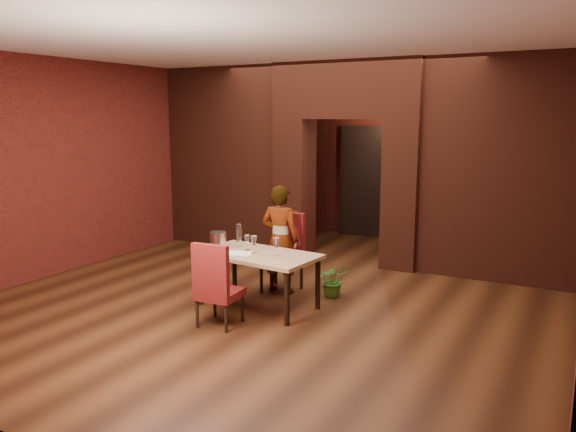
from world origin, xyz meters
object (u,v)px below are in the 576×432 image
object	(u,v)px
chair_far	(282,253)
wine_glass_a	(247,243)
dining_table	(258,280)
person_seated	(280,239)
wine_glass_b	(254,244)
wine_glass_c	(277,247)
chair_near	(220,283)
water_bottle	(239,235)
potted_plant	(333,280)
wine_bucket	(218,242)

from	to	relation	value
chair_far	wine_glass_a	bearing A→B (deg)	-102.31
dining_table	person_seated	xyz separation A→B (m)	(-0.05, 0.65, 0.39)
wine_glass_b	wine_glass_c	world-z (taller)	wine_glass_c
person_seated	wine_glass_c	size ratio (longest dim) A/B	6.50
dining_table	chair_near	size ratio (longest dim) A/B	1.50
chair_far	person_seated	size ratio (longest dim) A/B	0.72
wine_glass_a	water_bottle	bearing A→B (deg)	148.13
chair_near	water_bottle	distance (m)	1.05
wine_glass_a	water_bottle	world-z (taller)	water_bottle
chair_near	wine_glass_b	distance (m)	0.79
water_bottle	potted_plant	world-z (taller)	water_bottle
chair_near	person_seated	bearing A→B (deg)	-94.59
wine_glass_b	potted_plant	xyz separation A→B (m)	(0.71, 0.82, -0.57)
dining_table	chair_far	xyz separation A→B (m)	(-0.06, 0.70, 0.18)
person_seated	wine_bucket	world-z (taller)	person_seated
chair_far	person_seated	distance (m)	0.21
person_seated	wine_glass_b	xyz separation A→B (m)	(0.00, -0.66, 0.06)
dining_table	wine_glass_c	xyz separation A→B (m)	(0.27, -0.01, 0.46)
person_seated	wine_bucket	distance (m)	0.92
dining_table	potted_plant	world-z (taller)	dining_table
dining_table	wine_glass_a	world-z (taller)	wine_glass_a
chair_far	wine_bucket	world-z (taller)	chair_far
wine_glass_a	wine_bucket	xyz separation A→B (m)	(-0.29, -0.21, 0.03)
wine_glass_c	potted_plant	distance (m)	1.07
wine_glass_a	person_seated	bearing A→B (deg)	76.73
wine_glass_a	wine_glass_b	bearing A→B (deg)	-26.11
wine_glass_a	wine_glass_c	world-z (taller)	wine_glass_c
chair_far	person_seated	bearing A→B (deg)	-81.42
wine_glass_c	potted_plant	size ratio (longest dim) A/B	0.50
chair_far	potted_plant	size ratio (longest dim) A/B	2.36
person_seated	potted_plant	xyz separation A→B (m)	(0.71, 0.16, -0.51)
chair_far	chair_near	bearing A→B (deg)	-90.76
dining_table	wine_glass_c	world-z (taller)	wine_glass_c
wine_glass_b	chair_far	bearing A→B (deg)	90.89
wine_glass_b	dining_table	bearing A→B (deg)	10.12
chair_near	water_bottle	world-z (taller)	water_bottle
wine_bucket	water_bottle	bearing A→B (deg)	76.36
wine_glass_a	potted_plant	size ratio (longest dim) A/B	0.43
dining_table	wine_glass_b	world-z (taller)	wine_glass_b
person_seated	chair_near	bearing A→B (deg)	86.14
dining_table	chair_near	xyz separation A→B (m)	(-0.06, -0.73, 0.15)
wine_glass_b	wine_glass_a	bearing A→B (deg)	153.89
person_seated	wine_glass_c	xyz separation A→B (m)	(0.32, -0.66, 0.07)
dining_table	wine_glass_b	distance (m)	0.45
chair_near	wine_bucket	distance (m)	0.79
dining_table	potted_plant	xyz separation A→B (m)	(0.66, 0.81, -0.12)
chair_near	wine_glass_a	world-z (taller)	chair_near
dining_table	wine_glass_a	distance (m)	0.48
chair_far	water_bottle	xyz separation A→B (m)	(-0.34, -0.51, 0.31)
chair_far	water_bottle	distance (m)	0.69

